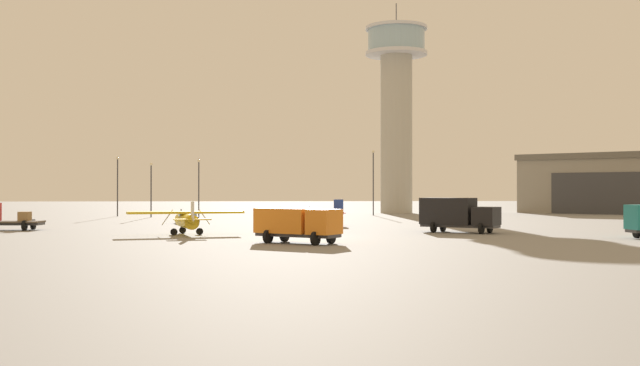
# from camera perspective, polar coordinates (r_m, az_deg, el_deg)

# --- Properties ---
(ground_plane) EXTENTS (400.00, 400.00, 0.00)m
(ground_plane) POSITION_cam_1_polar(r_m,az_deg,el_deg) (63.00, -0.49, -4.09)
(ground_plane) COLOR gray
(control_tower) EXTENTS (10.46, 10.46, 35.68)m
(control_tower) POSITION_cam_1_polar(r_m,az_deg,el_deg) (128.82, 5.82, 6.36)
(control_tower) COLOR #B2AD9E
(control_tower) RESTS_ON ground_plane
(hangar) EXTENTS (32.00, 31.07, 10.02)m
(hangar) POSITION_cam_1_polar(r_m,az_deg,el_deg) (136.69, 21.33, -0.03)
(hangar) COLOR gray
(hangar) RESTS_ON ground_plane
(airplane_red) EXTENTS (7.66, 9.79, 2.88)m
(airplane_red) POSITION_cam_1_polar(r_m,az_deg,el_deg) (81.70, -0.73, -2.34)
(airplane_red) COLOR red
(airplane_red) RESTS_ON ground_plane
(airplane_yellow) EXTENTS (10.12, 7.91, 2.99)m
(airplane_yellow) POSITION_cam_1_polar(r_m,az_deg,el_deg) (66.06, -10.09, -2.71)
(airplane_yellow) COLOR gold
(airplane_yellow) RESTS_ON ground_plane
(truck_box_black) EXTENTS (7.14, 6.11, 3.19)m
(truck_box_black) POSITION_cam_1_polar(r_m,az_deg,el_deg) (70.08, 10.35, -2.30)
(truck_box_black) COLOR #38383D
(truck_box_black) RESTS_ON ground_plane
(truck_box_orange) EXTENTS (6.53, 5.63, 2.56)m
(truck_box_orange) POSITION_cam_1_polar(r_m,az_deg,el_deg) (54.98, -1.75, -3.04)
(truck_box_orange) COLOR #38383D
(truck_box_orange) RESTS_ON ground_plane
(car_blue) EXTENTS (3.14, 4.66, 1.37)m
(car_blue) POSITION_cam_1_polar(r_m,az_deg,el_deg) (88.82, -10.05, -2.57)
(car_blue) COLOR #2847A8
(car_blue) RESTS_ON ground_plane
(light_post_west) EXTENTS (0.44, 0.44, 8.39)m
(light_post_west) POSITION_cam_1_polar(r_m,az_deg,el_deg) (110.68, -9.19, 0.04)
(light_post_west) COLOR #38383D
(light_post_west) RESTS_ON ground_plane
(light_post_east) EXTENTS (0.44, 0.44, 7.85)m
(light_post_east) POSITION_cam_1_polar(r_m,az_deg,el_deg) (110.08, -12.70, -0.10)
(light_post_east) COLOR #38383D
(light_post_east) RESTS_ON ground_plane
(light_post_north) EXTENTS (0.44, 0.44, 10.08)m
(light_post_north) POSITION_cam_1_polar(r_m,az_deg,el_deg) (116.12, 4.07, 0.45)
(light_post_north) COLOR #38383D
(light_post_north) RESTS_ON ground_plane
(light_post_centre) EXTENTS (0.44, 0.44, 8.90)m
(light_post_centre) POSITION_cam_1_polar(r_m,az_deg,el_deg) (115.45, -15.12, 0.16)
(light_post_centre) COLOR #38383D
(light_post_centre) RESTS_ON ground_plane
(traffic_cone_near_left) EXTENTS (0.36, 0.36, 0.56)m
(traffic_cone_near_left) POSITION_cam_1_polar(r_m,az_deg,el_deg) (72.57, 0.23, -3.41)
(traffic_cone_near_left) COLOR black
(traffic_cone_near_left) RESTS_ON ground_plane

